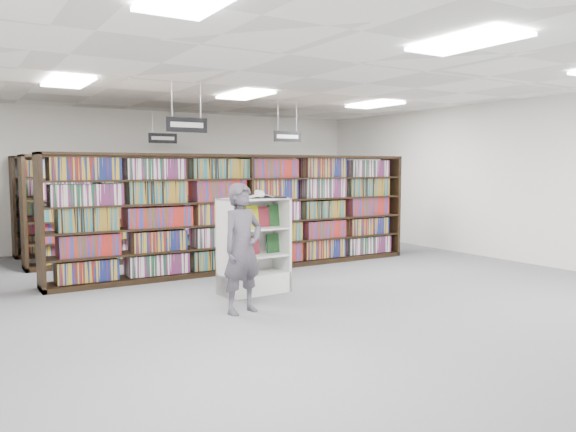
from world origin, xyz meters
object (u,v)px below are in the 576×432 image
bookshelf_row_near (246,213)px  shopper (242,249)px  endcap_display (253,261)px  open_book (260,196)px

bookshelf_row_near → shopper: bookshelf_row_near is taller
bookshelf_row_near → endcap_display: (-0.78, -1.74, -0.57)m
bookshelf_row_near → open_book: (-0.67, -1.77, 0.40)m
endcap_display → open_book: bearing=-17.0°
open_book → shopper: shopper is taller
open_book → shopper: size_ratio=0.48×
endcap_display → open_book: size_ratio=1.76×
bookshelf_row_near → open_book: size_ratio=8.66×
bookshelf_row_near → endcap_display: bearing=-114.1°
bookshelf_row_near → open_book: bookshelf_row_near is taller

